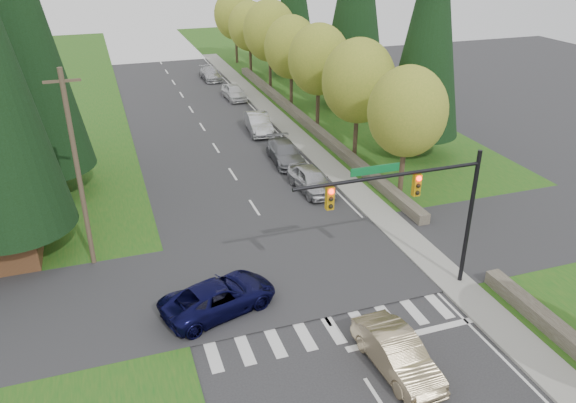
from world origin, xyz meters
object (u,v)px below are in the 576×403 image
parked_car_d (234,92)px  parked_car_e (211,74)px  sedan_champagne (397,354)px  suv_navy (219,297)px  parked_car_a (311,179)px  parked_car_c (258,123)px  parked_car_b (285,153)px

parked_car_d → parked_car_e: size_ratio=0.94×
sedan_champagne → parked_car_d: (3.39, 39.40, -0.01)m
parked_car_e → suv_navy: bearing=-102.9°
suv_navy → parked_car_a: parked_car_a is taller
parked_car_c → parked_car_e: bearing=94.9°
parked_car_c → suv_navy: bearing=-105.3°
parked_car_a → parked_car_e: (0.00, 31.64, -0.12)m
parked_car_b → parked_car_d: 17.60m
sedan_champagne → suv_navy: (-5.63, 5.89, -0.03)m
parked_car_a → parked_car_e: 31.64m
sedan_champagne → parked_car_c: bearing=80.6°
parked_car_d → parked_car_e: (-0.54, 8.76, -0.07)m
sedan_champagne → suv_navy: 8.15m
sedan_champagne → parked_car_c: (2.84, 28.81, 0.05)m
sedan_champagne → parked_car_e: sedan_champagne is taller
parked_car_d → parked_car_b: bearing=-94.4°
parked_car_c → parked_car_e: size_ratio=1.06×
parked_car_d → parked_car_e: parked_car_d is taller
parked_car_a → parked_car_d: bearing=84.9°
sedan_champagne → suv_navy: sedan_champagne is taller
parked_car_d → parked_car_a: bearing=-94.0°
parked_car_a → parked_car_e: size_ratio=1.00×
parked_car_b → parked_car_e: (0.00, 26.35, -0.05)m
parked_car_b → parked_car_e: parked_car_b is taller
sedan_champagne → parked_car_e: 48.24m
sedan_champagne → parked_car_a: size_ratio=0.99×
parked_car_b → parked_car_e: bearing=93.7°
suv_navy → parked_car_b: 18.04m
parked_car_a → parked_car_c: size_ratio=0.95×
parked_car_c → parked_car_d: bearing=92.0°
parked_car_a → parked_car_d: parked_car_a is taller
sedan_champagne → parked_car_b: (2.84, 21.81, -0.04)m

